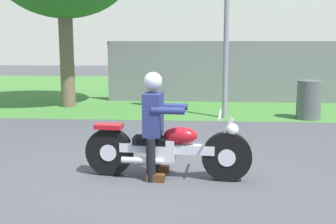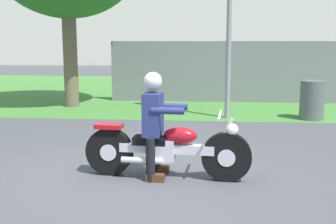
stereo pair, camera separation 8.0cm
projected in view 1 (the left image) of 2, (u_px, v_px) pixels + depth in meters
ground at (141, 177)px, 5.48m from camera, size 120.00×120.00×0.00m
grass_verge at (178, 90)px, 15.30m from camera, size 60.00×12.00×0.01m
motorcycle_lead at (167, 149)px, 5.39m from camera, size 2.21×0.66×0.88m
rider_lead at (155, 117)px, 5.35m from camera, size 0.57×0.49×1.40m
trash_can at (309, 100)px, 9.53m from camera, size 0.55×0.55×0.90m
fence_segment at (225, 72)px, 12.18m from camera, size 7.00×0.06×1.80m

